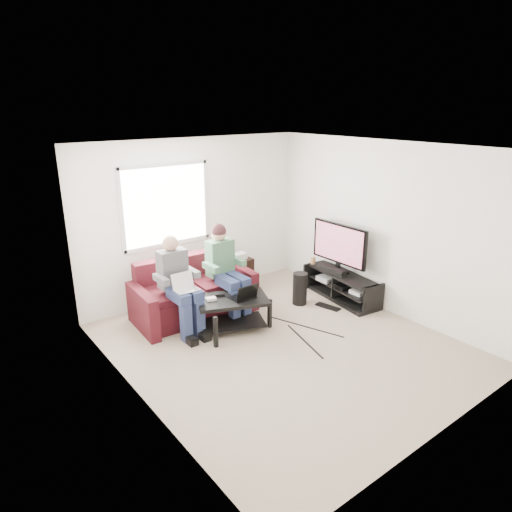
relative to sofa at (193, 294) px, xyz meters
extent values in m
plane|color=tan|center=(0.46, -1.58, -0.32)|extent=(4.50, 4.50, 0.00)
plane|color=white|center=(0.46, -1.58, 2.28)|extent=(4.50, 4.50, 0.00)
plane|color=white|center=(0.46, 0.67, 0.98)|extent=(4.50, 0.00, 4.50)
plane|color=white|center=(0.46, -3.83, 0.98)|extent=(4.50, 0.00, 4.50)
plane|color=white|center=(-1.54, -1.58, 0.98)|extent=(0.00, 4.50, 4.50)
plane|color=white|center=(2.46, -1.58, 0.98)|extent=(0.00, 4.50, 4.50)
cube|color=white|center=(-0.04, 0.66, 1.28)|extent=(1.40, 0.01, 1.20)
cube|color=silver|center=(-0.04, 0.65, 1.28)|extent=(1.48, 0.04, 1.28)
cube|color=#451115|center=(0.00, -0.05, -0.11)|extent=(1.58, 0.91, 0.43)
cube|color=#451115|center=(0.00, 0.31, 0.33)|extent=(1.54, 0.29, 0.44)
cube|color=#451115|center=(-0.84, -0.05, -0.01)|extent=(0.20, 0.93, 0.61)
cube|color=#451115|center=(0.84, -0.05, -0.01)|extent=(0.20, 0.93, 0.61)
cube|color=#451115|center=(-0.38, -0.07, 0.16)|extent=(0.75, 0.74, 0.10)
cube|color=#451115|center=(0.38, -0.07, 0.16)|extent=(0.75, 0.74, 0.10)
cube|color=navy|center=(-0.50, -0.49, 0.28)|extent=(0.16, 0.45, 0.14)
cube|color=navy|center=(-0.30, -0.49, 0.28)|extent=(0.16, 0.45, 0.14)
cube|color=navy|center=(-0.50, -0.68, -0.06)|extent=(0.13, 0.13, 0.53)
cube|color=navy|center=(-0.30, -0.68, -0.06)|extent=(0.13, 0.13, 0.53)
cube|color=#5D5D62|center=(-0.40, -0.17, 0.56)|extent=(0.40, 0.22, 0.55)
sphere|color=tan|center=(-0.40, -0.15, 0.93)|extent=(0.22, 0.22, 0.22)
cube|color=navy|center=(0.30, -0.49, 0.28)|extent=(0.16, 0.45, 0.14)
cube|color=navy|center=(0.50, -0.49, 0.28)|extent=(0.16, 0.45, 0.14)
cube|color=navy|center=(0.30, -0.68, -0.06)|extent=(0.13, 0.13, 0.53)
cube|color=navy|center=(0.50, -0.68, -0.06)|extent=(0.13, 0.13, 0.53)
cube|color=#565959|center=(0.40, -0.17, 0.56)|extent=(0.40, 0.22, 0.55)
sphere|color=tan|center=(0.40, -0.15, 0.93)|extent=(0.22, 0.22, 0.22)
sphere|color=#351A1D|center=(0.40, -0.15, 0.97)|extent=(0.23, 0.23, 0.23)
cube|color=black|center=(0.18, -0.80, 0.15)|extent=(1.14, 0.94, 0.05)
cube|color=black|center=(0.18, -0.80, -0.21)|extent=(1.03, 0.83, 0.02)
cube|color=black|center=(-0.28, -1.07, -0.10)|extent=(0.05, 0.05, 0.44)
cube|color=black|center=(0.64, -1.07, -0.10)|extent=(0.05, 0.05, 0.44)
cube|color=black|center=(-0.28, -0.53, -0.10)|extent=(0.05, 0.05, 0.44)
cube|color=black|center=(0.64, -0.53, -0.10)|extent=(0.05, 0.05, 0.44)
cube|color=silver|center=(-0.10, -0.68, 0.19)|extent=(0.16, 0.12, 0.04)
cube|color=black|center=(0.08, -0.62, 0.19)|extent=(0.17, 0.14, 0.04)
cube|color=gray|center=(0.48, -0.65, 0.19)|extent=(0.16, 0.14, 0.04)
cube|color=black|center=(2.22, -1.00, 0.11)|extent=(0.59, 1.41, 0.04)
cube|color=black|center=(2.22, -1.00, -0.09)|extent=(0.55, 1.34, 0.03)
cube|color=black|center=(2.22, -1.00, -0.29)|extent=(0.59, 1.41, 0.06)
cube|color=black|center=(2.22, -1.67, -0.09)|extent=(0.41, 0.10, 0.45)
cube|color=black|center=(2.22, -0.34, -0.09)|extent=(0.41, 0.10, 0.45)
cube|color=black|center=(2.22, -0.90, 0.15)|extent=(0.12, 0.40, 0.04)
cube|color=black|center=(2.22, -0.90, 0.23)|extent=(0.06, 0.06, 0.12)
cube|color=black|center=(2.22, -0.90, 0.62)|extent=(0.05, 1.10, 0.65)
cube|color=#D03180|center=(2.19, -0.90, 0.62)|extent=(0.01, 1.01, 0.58)
cube|color=black|center=(2.10, -0.90, 0.18)|extent=(0.12, 0.50, 0.10)
cylinder|color=#B5804E|center=(2.17, -0.37, 0.19)|extent=(0.08, 0.08, 0.12)
cube|color=silver|center=(2.22, -1.40, -0.05)|extent=(0.30, 0.22, 0.06)
cube|color=gray|center=(2.22, -0.70, -0.04)|extent=(0.34, 0.26, 0.08)
cube|color=black|center=(2.22, -1.05, -0.04)|extent=(0.38, 0.30, 0.07)
cylinder|color=black|center=(1.55, -0.72, -0.06)|extent=(0.23, 0.23, 0.52)
cube|color=black|center=(1.81, -1.11, -0.31)|extent=(0.22, 0.42, 0.02)
cube|color=black|center=(1.18, 0.42, -0.05)|extent=(0.37, 0.37, 0.54)
cube|color=silver|center=(1.18, 0.42, 0.27)|extent=(0.22, 0.18, 0.10)
camera|label=1|loc=(-3.14, -5.67, 2.77)|focal=32.00mm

